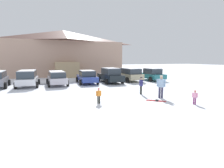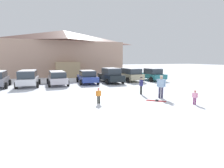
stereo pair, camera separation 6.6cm
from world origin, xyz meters
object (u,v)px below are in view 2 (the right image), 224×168
at_px(parked_silver_wagon, 57,78).
at_px(skier_adult_in_blue_parka, 161,85).
at_px(parked_blue_hatchback, 87,77).
at_px(skier_teen_in_navy_coat, 141,85).
at_px(pair_of_skis, 156,101).
at_px(parked_black_sedan, 111,75).
at_px(parked_teal_hatchback, 152,74).
at_px(parked_beige_suv, 130,74).
at_px(skier_child_in_pink_snowsuit, 195,97).
at_px(ski_lodge, 64,53).
at_px(parked_white_suv, 28,78).
at_px(skier_child_in_orange_jacket, 99,95).

bearing_deg(parked_silver_wagon, skier_adult_in_blue_parka, -54.91).
bearing_deg(parked_blue_hatchback, parked_silver_wagon, -175.04).
xyz_separation_m(parked_silver_wagon, skier_teen_in_navy_coat, (6.04, -7.68, -0.05)).
bearing_deg(pair_of_skis, parked_silver_wagon, 120.02).
bearing_deg(parked_black_sedan, parked_teal_hatchback, -0.18).
xyz_separation_m(parked_blue_hatchback, parked_beige_suv, (5.75, 0.14, 0.12)).
bearing_deg(skier_child_in_pink_snowsuit, pair_of_skis, 135.91).
relative_size(ski_lodge, parked_silver_wagon, 4.67).
relative_size(parked_white_suv, parked_blue_hatchback, 0.93).
distance_m(parked_black_sedan, skier_adult_in_blue_parka, 9.45).
bearing_deg(parked_white_suv, parked_blue_hatchback, 1.79).
bearing_deg(parked_teal_hatchback, pair_of_skis, -122.22).
xyz_separation_m(ski_lodge, parked_blue_hatchback, (1.22, -13.45, -3.27)).
bearing_deg(ski_lodge, skier_child_in_pink_snowsuit, -78.16).
bearing_deg(parked_teal_hatchback, skier_child_in_orange_jacket, -137.76).
height_order(parked_silver_wagon, parked_teal_hatchback, parked_teal_hatchback).
bearing_deg(skier_adult_in_blue_parka, skier_child_in_orange_jacket, 178.24).
distance_m(parked_black_sedan, skier_child_in_orange_jacket, 10.24).
bearing_deg(skier_child_in_pink_snowsuit, parked_black_sedan, 96.35).
bearing_deg(skier_adult_in_blue_parka, parked_teal_hatchback, 59.61).
relative_size(parked_beige_suv, skier_child_in_orange_jacket, 4.12).
distance_m(parked_white_suv, parked_silver_wagon, 2.90).
bearing_deg(skier_teen_in_navy_coat, parked_silver_wagon, 128.19).
bearing_deg(pair_of_skis, parked_black_sedan, 87.79).
height_order(parked_white_suv, parked_teal_hatchback, parked_white_suv).
bearing_deg(parked_black_sedan, pair_of_skis, -92.21).
height_order(ski_lodge, skier_child_in_orange_jacket, ski_lodge).
relative_size(parked_teal_hatchback, skier_child_in_orange_jacket, 4.16).
bearing_deg(skier_child_in_orange_jacket, skier_adult_in_blue_parka, -1.76).
height_order(parked_silver_wagon, parked_beige_suv, parked_beige_suv).
bearing_deg(skier_teen_in_navy_coat, parked_teal_hatchback, 51.21).
bearing_deg(parked_silver_wagon, skier_child_in_pink_snowsuit, -57.33).
height_order(parked_white_suv, skier_adult_in_blue_parka, parked_white_suv).
bearing_deg(parked_black_sedan, skier_adult_in_blue_parka, -87.42).
relative_size(parked_teal_hatchback, skier_teen_in_navy_coat, 2.93).
bearing_deg(parked_beige_suv, parked_blue_hatchback, -178.65).
bearing_deg(parked_teal_hatchback, parked_black_sedan, 179.82).
bearing_deg(skier_child_in_orange_jacket, pair_of_skis, -11.36).
bearing_deg(parked_blue_hatchback, skier_child_in_pink_snowsuit, -71.09).
bearing_deg(parked_beige_suv, parked_teal_hatchback, -9.03).
bearing_deg(pair_of_skis, skier_adult_in_blue_parka, 37.95).
height_order(parked_black_sedan, skier_child_in_pink_snowsuit, parked_black_sedan).
distance_m(parked_black_sedan, parked_teal_hatchback, 5.95).
distance_m(parked_teal_hatchback, skier_child_in_pink_snowsuit, 12.59).
relative_size(parked_beige_suv, skier_adult_in_blue_parka, 2.44).
height_order(parked_blue_hatchback, skier_child_in_orange_jacket, parked_blue_hatchback).
height_order(parked_beige_suv, skier_adult_in_blue_parka, parked_beige_suv).
height_order(ski_lodge, parked_black_sedan, ski_lodge).
distance_m(skier_child_in_pink_snowsuit, skier_adult_in_blue_parka, 2.48).
relative_size(parked_black_sedan, parked_teal_hatchback, 1.17).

